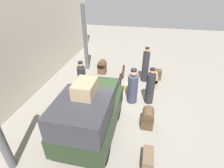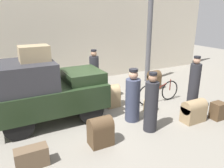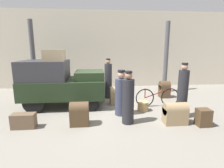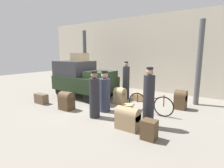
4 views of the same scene
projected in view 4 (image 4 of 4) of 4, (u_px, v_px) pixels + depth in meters
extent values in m
plane|color=gray|center=(106.00, 105.00, 7.79)|extent=(30.00, 30.00, 0.00)
cube|color=beige|center=(145.00, 54.00, 10.69)|extent=(16.00, 0.15, 4.50)
cylinder|color=#4C4C51|center=(85.00, 60.00, 11.39)|extent=(0.23, 0.23, 3.70)
cylinder|color=#4C4C51|center=(199.00, 63.00, 7.58)|extent=(0.23, 0.23, 3.70)
cylinder|color=black|center=(109.00, 90.00, 9.16)|extent=(0.77, 0.12, 0.77)
cylinder|color=black|center=(90.00, 96.00, 7.93)|extent=(0.77, 0.12, 0.77)
cylinder|color=black|center=(82.00, 86.00, 10.28)|extent=(0.77, 0.12, 0.77)
cylinder|color=black|center=(61.00, 90.00, 9.05)|extent=(0.77, 0.12, 0.77)
cube|color=black|center=(85.00, 83.00, 9.04)|extent=(3.22, 1.68, 0.72)
cube|color=#2D2D33|center=(75.00, 68.00, 9.32)|extent=(1.77, 1.54, 0.75)
cube|color=black|center=(101.00, 74.00, 8.36)|extent=(1.13, 1.31, 0.32)
torus|color=black|center=(164.00, 107.00, 6.33)|extent=(0.76, 0.04, 0.76)
torus|color=black|center=(137.00, 102.00, 6.92)|extent=(0.76, 0.04, 0.76)
cylinder|color=#591914|center=(150.00, 99.00, 6.59)|extent=(1.06, 0.04, 0.41)
cylinder|color=#591914|center=(138.00, 97.00, 6.89)|extent=(0.04, 0.04, 0.39)
cylinder|color=#591914|center=(164.00, 101.00, 6.29)|extent=(0.04, 0.04, 0.43)
cylinder|color=tan|center=(128.00, 109.00, 6.72)|extent=(0.41, 0.41, 0.35)
cylinder|color=#232328|center=(126.00, 83.00, 8.79)|extent=(0.35, 0.35, 1.63)
sphere|color=#936B51|center=(126.00, 64.00, 8.63)|extent=(0.22, 0.22, 0.22)
cylinder|color=black|center=(126.00, 62.00, 8.61)|extent=(0.20, 0.20, 0.06)
cylinder|color=#33384C|center=(105.00, 95.00, 6.89)|extent=(0.44, 0.44, 1.31)
sphere|color=tan|center=(104.00, 75.00, 6.75)|extent=(0.27, 0.27, 0.27)
cylinder|color=black|center=(104.00, 72.00, 6.73)|extent=(0.26, 0.26, 0.07)
cylinder|color=#232328|center=(149.00, 102.00, 5.36)|extent=(0.34, 0.34, 1.64)
sphere|color=tan|center=(150.00, 72.00, 5.20)|extent=(0.21, 0.21, 0.21)
cylinder|color=black|center=(150.00, 68.00, 5.18)|extent=(0.20, 0.20, 0.06)
cylinder|color=#232328|center=(94.00, 98.00, 6.21)|extent=(0.37, 0.37, 1.42)
sphere|color=#936B51|center=(94.00, 75.00, 6.07)|extent=(0.23, 0.23, 0.23)
cylinder|color=black|center=(94.00, 72.00, 6.05)|extent=(0.22, 0.22, 0.06)
cube|color=#4C3823|center=(149.00, 130.00, 4.68)|extent=(0.39, 0.34, 0.54)
cube|color=#937A56|center=(138.00, 98.00, 8.47)|extent=(0.58, 0.31, 0.29)
cylinder|color=#937A56|center=(138.00, 95.00, 8.44)|extent=(0.58, 0.31, 0.31)
cube|color=brown|center=(41.00, 99.00, 8.03)|extent=(0.68, 0.31, 0.45)
cube|color=#4C3823|center=(180.00, 102.00, 7.24)|extent=(0.45, 0.46, 0.58)
cylinder|color=#4C3823|center=(181.00, 95.00, 7.19)|extent=(0.45, 0.46, 0.46)
cube|color=#937A56|center=(128.00, 121.00, 5.31)|extent=(0.71, 0.40, 0.49)
cylinder|color=#937A56|center=(128.00, 113.00, 5.27)|extent=(0.71, 0.40, 0.40)
cube|color=#4C3823|center=(67.00, 103.00, 7.15)|extent=(0.57, 0.43, 0.53)
cylinder|color=#4C3823|center=(66.00, 97.00, 7.11)|extent=(0.57, 0.43, 0.43)
cube|color=#937A56|center=(120.00, 98.00, 7.99)|extent=(0.46, 0.47, 0.51)
cylinder|color=#937A56|center=(120.00, 93.00, 7.94)|extent=(0.46, 0.47, 0.47)
cube|color=#9E8966|center=(80.00, 57.00, 8.99)|extent=(0.80, 0.58, 0.43)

